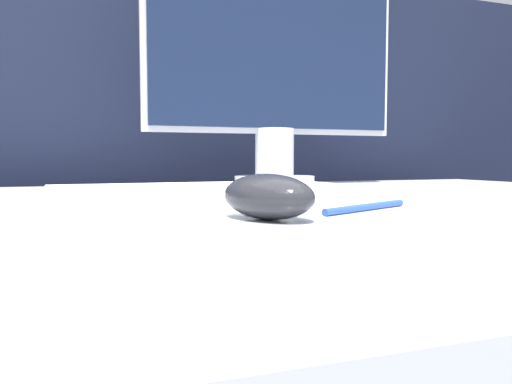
% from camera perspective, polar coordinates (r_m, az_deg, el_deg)
% --- Properties ---
extents(partition_panel, '(5.00, 0.03, 1.28)m').
position_cam_1_polar(partition_panel, '(1.29, -11.60, -2.76)').
color(partition_panel, black).
rests_on(partition_panel, ground_plane).
extents(computer_mouse_near, '(0.10, 0.13, 0.04)m').
position_cam_1_polar(computer_mouse_near, '(0.48, 1.34, -0.51)').
color(computer_mouse_near, '#232328').
rests_on(computer_mouse_near, desk).
extents(keyboard, '(0.41, 0.14, 0.02)m').
position_cam_1_polar(keyboard, '(0.69, -7.05, -0.13)').
color(keyboard, silver).
rests_on(keyboard, desk).
extents(monitor, '(0.58, 0.18, 0.55)m').
position_cam_1_polar(monitor, '(1.13, 2.12, 15.86)').
color(monitor, silver).
rests_on(monitor, desk).
extents(pen, '(0.14, 0.08, 0.01)m').
position_cam_1_polar(pen, '(0.58, 12.49, -1.71)').
color(pen, '#284C9E').
rests_on(pen, desk).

